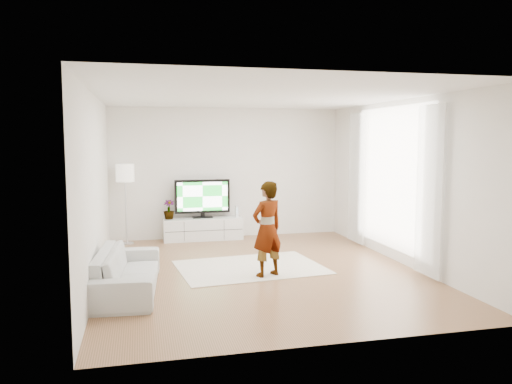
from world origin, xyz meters
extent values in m
plane|color=#9B6846|center=(0.00, 0.00, 0.00)|extent=(6.00, 6.00, 0.00)
plane|color=white|center=(0.00, 0.00, 2.80)|extent=(6.00, 6.00, 0.00)
cube|color=silver|center=(-2.50, 0.00, 1.40)|extent=(0.02, 6.00, 2.80)
cube|color=silver|center=(2.50, 0.00, 1.40)|extent=(0.02, 6.00, 2.80)
cube|color=silver|center=(0.00, 3.00, 1.40)|extent=(5.00, 0.02, 2.80)
cube|color=silver|center=(0.00, -3.00, 1.40)|extent=(5.00, 0.02, 2.80)
cube|color=white|center=(2.48, 0.30, 1.45)|extent=(0.01, 2.60, 2.50)
cube|color=white|center=(2.40, -1.00, 1.35)|extent=(0.04, 0.70, 2.60)
cube|color=white|center=(2.40, 1.60, 1.35)|extent=(0.04, 0.70, 2.60)
cube|color=white|center=(-0.58, 2.77, 0.23)|extent=(1.67, 0.47, 0.47)
cube|color=black|center=(-0.58, 2.53, 0.23)|extent=(1.62, 0.00, 0.01)
cube|color=black|center=(-0.99, 2.53, 0.23)|extent=(0.01, 0.00, 0.41)
cube|color=black|center=(-0.16, 2.53, 0.23)|extent=(0.01, 0.00, 0.41)
cube|color=black|center=(-0.58, 2.79, 0.48)|extent=(0.42, 0.23, 0.02)
cube|color=black|center=(-0.58, 2.79, 0.53)|extent=(0.08, 0.05, 0.08)
cube|color=black|center=(-0.58, 2.79, 0.93)|extent=(1.17, 0.06, 0.71)
cube|color=#189529|center=(-0.58, 2.76, 0.93)|extent=(1.06, 0.01, 0.61)
cube|color=white|center=(0.15, 2.77, 0.59)|extent=(0.05, 0.17, 0.23)
cube|color=#4CB2FF|center=(0.15, 2.68, 0.61)|extent=(0.01, 0.00, 0.13)
imported|color=#3F7238|center=(-1.28, 2.77, 0.67)|extent=(0.26, 0.26, 0.40)
cube|color=#EEE1CB|center=(-0.10, 0.25, 0.01)|extent=(2.51, 1.92, 0.01)
imported|color=#334772|center=(0.04, -0.33, 0.75)|extent=(0.64, 0.54, 1.48)
imported|color=#B1B1AC|center=(-2.06, -0.64, 0.30)|extent=(0.95, 2.09, 0.59)
cylinder|color=silver|center=(-2.15, 2.70, 0.01)|extent=(0.28, 0.28, 0.02)
cylinder|color=silver|center=(-2.15, 2.70, 0.65)|extent=(0.04, 0.04, 1.26)
cylinder|color=white|center=(-2.15, 2.70, 1.45)|extent=(0.36, 0.36, 0.35)
camera|label=1|loc=(-1.86, -7.68, 2.12)|focal=35.00mm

